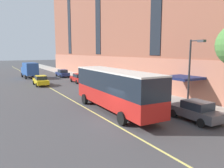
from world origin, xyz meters
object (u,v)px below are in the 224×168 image
parked_car_red_3 (79,78)px  parked_car_navy_0 (62,73)px  parked_car_red_1 (133,93)px  parked_car_white_5 (98,83)px  taxi_cab (41,80)px  fire_hydrant (84,78)px  parked_car_darkgray_2 (195,111)px  box_truck (30,69)px  city_bus (114,88)px  street_lamp (192,67)px

parked_car_red_3 → parked_car_navy_0: bearing=89.2°
parked_car_red_1 → parked_car_red_3: (-0.22, 15.72, 0.00)m
parked_car_white_5 → taxi_cab: 9.57m
parked_car_white_5 → fire_hydrant: (1.58, 9.34, -0.29)m
taxi_cab → parked_car_navy_0: bearing=56.6°
parked_car_darkgray_2 → parked_car_red_3: (-0.11, 23.97, 0.00)m
taxi_cab → parked_car_red_3: bearing=0.5°
box_truck → fire_hydrant: bearing=-47.7°
parked_car_white_5 → parked_car_darkgray_2: bearing=-90.4°
city_bus → parked_car_red_1: city_bus is taller
city_bus → parked_car_navy_0: city_bus is taller
parked_car_red_3 → parked_car_darkgray_2: bearing=-89.7°
box_truck → street_lamp: size_ratio=1.07×
parked_car_red_3 → street_lamp: size_ratio=0.72×
city_bus → parked_car_red_1: 5.33m
parked_car_red_3 → taxi_cab: (-6.31, -0.06, 0.00)m
city_bus → parked_car_red_1: bearing=35.8°
parked_car_red_1 → fire_hydrant: size_ratio=5.91×
city_bus → parked_car_navy_0: (4.11, 28.45, -1.34)m
parked_car_white_5 → street_lamp: street_lamp is taller
city_bus → street_lamp: size_ratio=1.87×
parked_car_white_5 → street_lamp: (1.68, -14.88, 3.16)m
parked_car_navy_0 → parked_car_white_5: size_ratio=1.03×
parked_car_navy_0 → street_lamp: street_lamp is taller
parked_car_red_1 → taxi_cab: 16.97m
city_bus → parked_car_darkgray_2: size_ratio=2.59×
parked_car_white_5 → parked_car_navy_0: bearing=90.3°
parked_car_navy_0 → street_lamp: (1.77, -31.63, 3.16)m
taxi_cab → city_bus: bearing=-82.8°
parked_car_darkgray_2 → fire_hydrant: parked_car_darkgray_2 is taller
city_bus → parked_car_red_1: size_ratio=2.68×
parked_car_white_5 → box_truck: bearing=109.4°
city_bus → parked_car_darkgray_2: bearing=-52.1°
taxi_cab → fire_hydrant: size_ratio=6.42×
parked_car_navy_0 → city_bus: bearing=-98.2°
taxi_cab → street_lamp: street_lamp is taller
box_truck → street_lamp: street_lamp is taller
parked_car_red_3 → street_lamp: street_lamp is taller
parked_car_darkgray_2 → fire_hydrant: bearing=86.3°
box_truck → parked_car_navy_0: bearing=-11.7°
parked_car_navy_0 → taxi_cab: size_ratio=0.98×
parked_car_red_3 → fire_hydrant: parked_car_red_3 is taller
parked_car_red_1 → parked_car_white_5: bearing=89.9°
city_bus → taxi_cab: size_ratio=2.47×
parked_car_darkgray_2 → taxi_cab: size_ratio=0.95×
street_lamp → parked_car_navy_0: bearing=93.2°
city_bus → fire_hydrant: size_ratio=15.84×
parked_car_darkgray_2 → parked_car_white_5: 16.94m
parked_car_red_1 → taxi_cab: same height
city_bus → parked_car_red_3: (3.96, 18.73, -1.34)m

